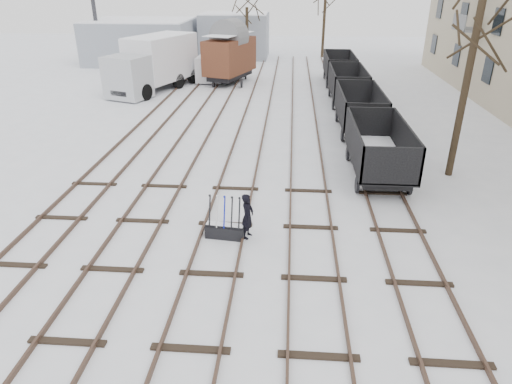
# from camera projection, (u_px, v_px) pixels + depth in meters

# --- Properties ---
(ground) EXTENTS (120.00, 120.00, 0.00)m
(ground) POSITION_uv_depth(u_px,v_px,m) (212.00, 275.00, 13.45)
(ground) COLOR white
(ground) RESTS_ON ground
(tracks) EXTENTS (13.90, 52.00, 0.16)m
(tracks) POSITION_uv_depth(u_px,v_px,m) (251.00, 131.00, 25.73)
(tracks) COLOR black
(tracks) RESTS_ON ground
(shed_left) EXTENTS (10.00, 8.00, 4.10)m
(shed_left) POSITION_uv_depth(u_px,v_px,m) (142.00, 41.00, 45.90)
(shed_left) COLOR gray
(shed_left) RESTS_ON ground
(shed_right) EXTENTS (7.00, 6.00, 4.50)m
(shed_right) POSITION_uv_depth(u_px,v_px,m) (235.00, 35.00, 48.79)
(shed_right) COLOR gray
(shed_right) RESTS_ON ground
(ground_frame) EXTENTS (1.34, 0.56, 1.49)m
(ground_frame) POSITION_uv_depth(u_px,v_px,m) (225.00, 230.00, 15.25)
(ground_frame) COLOR black
(ground_frame) RESTS_ON ground
(worker) EXTENTS (0.52, 0.66, 1.58)m
(worker) POSITION_uv_depth(u_px,v_px,m) (248.00, 216.00, 15.07)
(worker) COLOR black
(worker) RESTS_ON ground
(freight_wagon_a) EXTENTS (2.28, 5.70, 2.33)m
(freight_wagon_a) POSITION_uv_depth(u_px,v_px,m) (377.00, 157.00, 19.76)
(freight_wagon_a) COLOR black
(freight_wagon_a) RESTS_ON ground
(freight_wagon_b) EXTENTS (2.28, 5.70, 2.33)m
(freight_wagon_b) POSITION_uv_depth(u_px,v_px,m) (359.00, 116.00, 25.53)
(freight_wagon_b) COLOR black
(freight_wagon_b) RESTS_ON ground
(freight_wagon_c) EXTENTS (2.28, 5.70, 2.33)m
(freight_wagon_c) POSITION_uv_depth(u_px,v_px,m) (347.00, 90.00, 31.29)
(freight_wagon_c) COLOR black
(freight_wagon_c) RESTS_ON ground
(freight_wagon_d) EXTENTS (2.28, 5.70, 2.33)m
(freight_wagon_d) POSITION_uv_depth(u_px,v_px,m) (339.00, 72.00, 37.06)
(freight_wagon_d) COLOR black
(freight_wagon_d) RESTS_ON ground
(box_van_wagon) EXTENTS (4.19, 5.67, 3.87)m
(box_van_wagon) POSITION_uv_depth(u_px,v_px,m) (230.00, 55.00, 36.59)
(box_van_wagon) COLOR black
(box_van_wagon) RESTS_ON ground
(lorry) EXTENTS (4.78, 9.10, 3.95)m
(lorry) POSITION_uv_depth(u_px,v_px,m) (154.00, 63.00, 34.32)
(lorry) COLOR black
(lorry) RESTS_ON ground
(panel_van) EXTENTS (2.16, 4.74, 2.07)m
(panel_van) POSITION_uv_depth(u_px,v_px,m) (213.00, 67.00, 38.39)
(panel_van) COLOR silver
(panel_van) RESTS_ON ground
(crane) EXTENTS (2.04, 4.69, 7.87)m
(crane) POSITION_uv_depth(u_px,v_px,m) (99.00, 42.00, 44.84)
(crane) COLOR #2A2B2F
(crane) RESTS_ON ground
(tree_near) EXTENTS (0.30, 0.30, 7.43)m
(tree_near) POSITION_uv_depth(u_px,v_px,m) (465.00, 91.00, 18.63)
(tree_near) COLOR black
(tree_near) RESTS_ON ground
(tree_far_left) EXTENTS (0.30, 0.30, 5.27)m
(tree_far_left) POSITION_uv_depth(u_px,v_px,m) (247.00, 36.00, 44.93)
(tree_far_left) COLOR black
(tree_far_left) RESTS_ON ground
(tree_far_right) EXTENTS (0.30, 0.30, 7.01)m
(tree_far_right) POSITION_uv_depth(u_px,v_px,m) (324.00, 23.00, 48.09)
(tree_far_right) COLOR black
(tree_far_right) RESTS_ON ground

